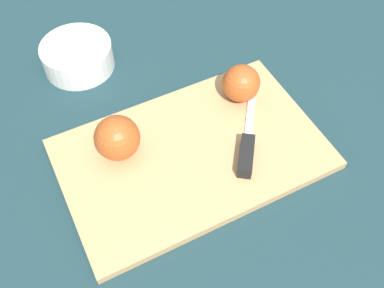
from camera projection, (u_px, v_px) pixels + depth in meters
ground_plane at (192, 157)px, 0.74m from camera, size 4.00×4.00×0.00m
cutting_board at (192, 154)px, 0.74m from camera, size 0.46×0.32×0.02m
apple_half_left at (117, 138)px, 0.70m from camera, size 0.07×0.07×0.07m
apple_half_right at (241, 83)px, 0.77m from camera, size 0.07×0.07×0.07m
knife at (247, 152)px, 0.72m from camera, size 0.10×0.16×0.02m
apple_slice at (245, 85)px, 0.81m from camera, size 0.05×0.05×0.01m
bowl at (77, 55)px, 0.85m from camera, size 0.13×0.13×0.05m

